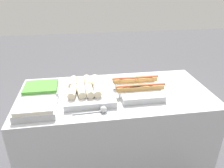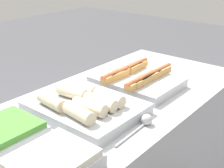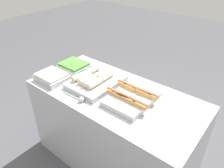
# 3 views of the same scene
# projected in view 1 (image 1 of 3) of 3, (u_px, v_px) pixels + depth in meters

# --- Properties ---
(counter) EXTENTS (1.56, 0.75, 0.86)m
(counter) POSITION_uv_depth(u_px,v_px,m) (115.00, 134.00, 1.98)
(counter) COLOR #B7BABF
(counter) RESTS_ON ground_plane
(tray_hotdogs) EXTENTS (0.40, 0.44, 0.10)m
(tray_hotdogs) POSITION_uv_depth(u_px,v_px,m) (137.00, 87.00, 1.80)
(tray_hotdogs) COLOR #B7BABF
(tray_hotdogs) RESTS_ON counter
(tray_wraps) EXTENTS (0.38, 0.48, 0.11)m
(tray_wraps) POSITION_uv_depth(u_px,v_px,m) (88.00, 90.00, 1.74)
(tray_wraps) COLOR #B7BABF
(tray_wraps) RESTS_ON counter
(tray_side_front) EXTENTS (0.28, 0.24, 0.07)m
(tray_side_front) POSITION_uv_depth(u_px,v_px,m) (36.00, 108.00, 1.50)
(tray_side_front) COLOR #B7BABF
(tray_side_front) RESTS_ON counter
(tray_side_back) EXTENTS (0.28, 0.24, 0.07)m
(tray_side_back) POSITION_uv_depth(u_px,v_px,m) (41.00, 90.00, 1.76)
(tray_side_back) COLOR #B7BABF
(tray_side_back) RESTS_ON counter
(serving_spoon_near) EXTENTS (0.24, 0.05, 0.05)m
(serving_spoon_near) POSITION_uv_depth(u_px,v_px,m) (101.00, 110.00, 1.51)
(serving_spoon_near) COLOR #B2B5BA
(serving_spoon_near) RESTS_ON counter
(serving_spoon_far) EXTENTS (0.24, 0.05, 0.05)m
(serving_spoon_far) POSITION_uv_depth(u_px,v_px,m) (95.00, 78.00, 2.00)
(serving_spoon_far) COLOR #B2B5BA
(serving_spoon_far) RESTS_ON counter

